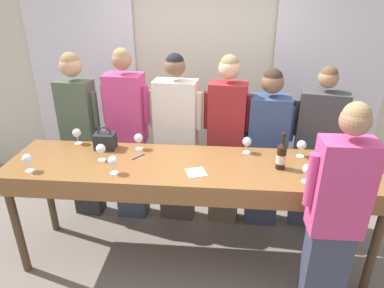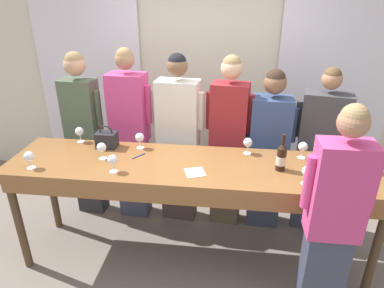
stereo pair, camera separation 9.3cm
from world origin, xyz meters
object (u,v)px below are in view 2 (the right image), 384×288
at_px(tasting_bar, 191,175).
at_px(wine_glass_center_right, 374,161).
at_px(guest_cream_sweater, 179,140).
at_px(guest_pink_top, 131,136).
at_px(wine_glass_back_left, 102,148).
at_px(wine_glass_front_left, 303,147).
at_px(guest_beige_cap, 319,153).
at_px(guest_olive_jacket, 84,133).
at_px(wine_glass_back_right, 29,157).
at_px(wine_glass_front_right, 248,143).
at_px(handbag, 107,139).
at_px(wine_glass_back_mid, 307,172).
at_px(wine_glass_center_mid, 140,138).
at_px(guest_striped_shirt, 228,142).
at_px(wine_glass_center_left, 112,160).
at_px(host_pouring, 332,225).
at_px(wine_bottle, 281,157).
at_px(guest_navy_coat, 268,151).
at_px(wine_glass_front_mid, 79,132).

relative_size(tasting_bar, wine_glass_center_right, 20.98).
bearing_deg(guest_cream_sweater, guest_pink_top, 180.00).
bearing_deg(wine_glass_back_left, wine_glass_front_left, 7.32).
height_order(tasting_bar, guest_beige_cap, guest_beige_cap).
bearing_deg(guest_olive_jacket, wine_glass_front_left, -11.23).
distance_m(wine_glass_back_right, guest_pink_top, 1.08).
xyz_separation_m(wine_glass_front_right, wine_glass_back_right, (-1.77, -0.49, -0.00)).
height_order(handbag, wine_glass_front_right, handbag).
bearing_deg(wine_glass_back_mid, wine_glass_center_mid, 161.73).
height_order(guest_olive_jacket, guest_striped_shirt, guest_striped_shirt).
bearing_deg(wine_glass_back_left, wine_glass_center_right, 0.76).
height_order(wine_glass_center_left, guest_pink_top, guest_pink_top).
relative_size(wine_glass_back_mid, guest_beige_cap, 0.09).
height_order(wine_glass_front_right, host_pouring, host_pouring).
distance_m(wine_bottle, wine_glass_front_right, 0.38).
bearing_deg(guest_cream_sweater, wine_glass_back_left, -130.67).
bearing_deg(wine_bottle, tasting_bar, -179.07).
distance_m(wine_glass_center_right, wine_glass_back_right, 2.77).
bearing_deg(wine_glass_back_left, handbag, 100.09).
relative_size(wine_glass_back_mid, guest_cream_sweater, 0.08).
distance_m(guest_navy_coat, guest_beige_cap, 0.50).
bearing_deg(guest_olive_jacket, tasting_bar, -29.04).
height_order(guest_pink_top, host_pouring, guest_pink_top).
xyz_separation_m(wine_bottle, guest_olive_jacket, (-1.97, 0.67, -0.17)).
height_order(wine_glass_center_left, guest_navy_coat, guest_navy_coat).
bearing_deg(wine_glass_back_right, wine_glass_center_mid, 31.44).
bearing_deg(wine_glass_front_left, wine_glass_center_right, -20.31).
bearing_deg(wine_glass_front_left, guest_beige_cap, 58.66).
distance_m(wine_glass_front_right, wine_glass_center_mid, 0.98).
bearing_deg(host_pouring, wine_glass_center_mid, 151.78).
relative_size(wine_glass_center_mid, wine_glass_back_mid, 1.00).
bearing_deg(guest_pink_top, wine_glass_front_left, -14.55).
relative_size(wine_glass_center_mid, guest_pink_top, 0.08).
distance_m(wine_glass_front_mid, wine_glass_front_right, 1.59).
xyz_separation_m(wine_glass_front_mid, guest_olive_jacket, (-0.12, 0.34, -0.16)).
bearing_deg(guest_pink_top, wine_glass_front_mid, -139.02).
relative_size(wine_glass_center_right, wine_glass_back_mid, 1.00).
bearing_deg(wine_glass_back_mid, wine_glass_front_left, 84.61).
relative_size(tasting_bar, wine_glass_center_left, 20.98).
height_order(handbag, host_pouring, host_pouring).
xyz_separation_m(wine_glass_back_mid, guest_cream_sweater, (-1.12, 0.87, -0.19)).
xyz_separation_m(guest_striped_shirt, guest_beige_cap, (0.91, -0.00, -0.08)).
height_order(guest_olive_jacket, host_pouring, guest_olive_jacket).
distance_m(guest_pink_top, guest_beige_cap, 1.93).
relative_size(tasting_bar, guest_navy_coat, 1.85).
distance_m(wine_glass_center_right, guest_navy_coat, 1.01).
distance_m(wine_glass_front_mid, wine_glass_center_left, 0.73).
bearing_deg(wine_bottle, wine_glass_center_left, -171.62).
bearing_deg(wine_glass_back_left, guest_olive_jacket, 125.04).
bearing_deg(guest_beige_cap, tasting_bar, -150.50).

